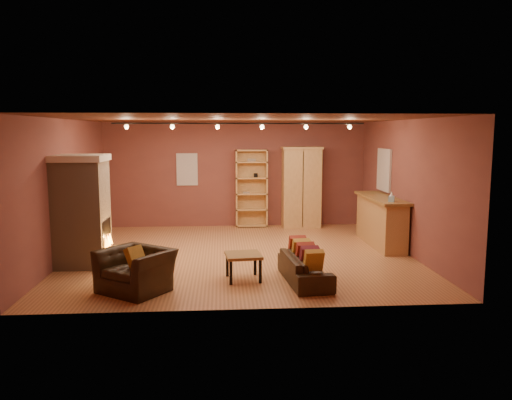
{
  "coord_description": "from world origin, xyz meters",
  "views": [
    {
      "loc": [
        -0.4,
        -10.17,
        2.55
      ],
      "look_at": [
        0.33,
        0.2,
        1.12
      ],
      "focal_mm": 35.0,
      "sensor_mm": 36.0,
      "label": 1
    }
  ],
  "objects": [
    {
      "name": "ceiling",
      "position": [
        0.0,
        0.0,
        2.8
      ],
      "size": [
        7.0,
        7.0,
        0.0
      ],
      "primitive_type": "plane",
      "rotation": [
        3.14,
        0.0,
        0.0
      ],
      "color": "brown",
      "rests_on": "back_wall"
    },
    {
      "name": "track_rail",
      "position": [
        0.0,
        0.2,
        2.69
      ],
      "size": [
        5.2,
        0.09,
        0.13
      ],
      "color": "black",
      "rests_on": "ceiling"
    },
    {
      "name": "floor",
      "position": [
        0.0,
        0.0,
        0.0
      ],
      "size": [
        7.0,
        7.0,
        0.0
      ],
      "primitive_type": "plane",
      "color": "#A16339",
      "rests_on": "ground"
    },
    {
      "name": "back_window",
      "position": [
        -1.3,
        3.23,
        1.55
      ],
      "size": [
        0.56,
        0.04,
        0.86
      ],
      "primitive_type": "cube",
      "color": "beige",
      "rests_on": "back_wall"
    },
    {
      "name": "back_wall",
      "position": [
        0.0,
        3.25,
        1.4
      ],
      "size": [
        7.0,
        0.02,
        2.8
      ],
      "primitive_type": "cube",
      "color": "brown",
      "rests_on": "floor"
    },
    {
      "name": "coffee_table",
      "position": [
        -0.02,
        -1.78,
        0.39
      ],
      "size": [
        0.66,
        0.66,
        0.46
      ],
      "rotation": [
        0.0,
        0.0,
        0.11
      ],
      "color": "olive",
      "rests_on": "floor"
    },
    {
      "name": "right_wall",
      "position": [
        3.5,
        0.0,
        1.4
      ],
      "size": [
        0.02,
        6.5,
        2.8
      ],
      "primitive_type": "cube",
      "color": "brown",
      "rests_on": "floor"
    },
    {
      "name": "left_wall",
      "position": [
        -3.5,
        0.0,
        1.4
      ],
      "size": [
        0.02,
        6.5,
        2.8
      ],
      "primitive_type": "cube",
      "color": "brown",
      "rests_on": "floor"
    },
    {
      "name": "armchair",
      "position": [
        -1.78,
        -2.29,
        0.46
      ],
      "size": [
        1.25,
        1.17,
        0.92
      ],
      "rotation": [
        0.0,
        0.0,
        -0.62
      ],
      "color": "black",
      "rests_on": "floor"
    },
    {
      "name": "right_window",
      "position": [
        3.47,
        1.4,
        1.65
      ],
      "size": [
        0.05,
        0.9,
        1.0
      ],
      "primitive_type": "cube",
      "color": "beige",
      "rests_on": "right_wall"
    },
    {
      "name": "fireplace",
      "position": [
        -3.04,
        -0.6,
        1.06
      ],
      "size": [
        1.01,
        0.98,
        2.12
      ],
      "color": "tan",
      "rests_on": "floor"
    },
    {
      "name": "loveseat",
      "position": [
        1.02,
        -1.98,
        0.33
      ],
      "size": [
        0.6,
        1.62,
        0.7
      ],
      "rotation": [
        0.0,
        0.0,
        1.66
      ],
      "color": "black",
      "rests_on": "floor"
    },
    {
      "name": "armoire",
      "position": [
        1.75,
        2.98,
        1.08
      ],
      "size": [
        1.06,
        0.61,
        2.15
      ],
      "color": "tan",
      "rests_on": "floor"
    },
    {
      "name": "bar_counter",
      "position": [
        3.2,
        0.7,
        0.56
      ],
      "size": [
        0.61,
        2.3,
        1.1
      ],
      "color": "tan",
      "rests_on": "floor"
    },
    {
      "name": "bookcase",
      "position": [
        0.42,
        3.14,
        1.06
      ],
      "size": [
        0.85,
        0.33,
        2.08
      ],
      "color": "tan",
      "rests_on": "floor"
    },
    {
      "name": "tissue_box",
      "position": [
        3.15,
        -0.09,
        1.19
      ],
      "size": [
        0.16,
        0.16,
        0.22
      ],
      "rotation": [
        0.0,
        0.0,
        -0.41
      ],
      "color": "#96CFF1",
      "rests_on": "bar_counter"
    }
  ]
}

